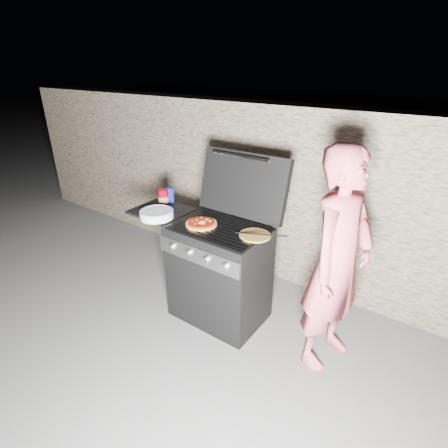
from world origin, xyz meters
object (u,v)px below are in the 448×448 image
Objects in this scene: person at (338,263)px; gas_grill at (198,264)px; pizza_topped at (201,223)px; sauce_jar at (163,197)px.

gas_grill is at bearing 106.57° from person.
sauce_jar is (-0.60, 0.17, 0.05)m from pizza_topped.
pizza_topped is 1.76× the size of sauce_jar.
sauce_jar is (-0.49, 0.11, 0.52)m from gas_grill.
gas_grill is at bearing 151.85° from pizza_topped.
pizza_topped is at bearing -15.71° from sauce_jar.
sauce_jar is at bearing 101.48° from person.
pizza_topped is 0.16× the size of person.
sauce_jar reaches higher than pizza_topped.
person reaches higher than gas_grill.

